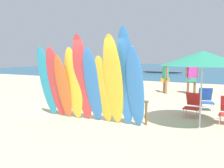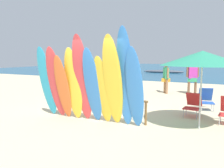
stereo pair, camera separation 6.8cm
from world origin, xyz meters
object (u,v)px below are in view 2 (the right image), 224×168
object	(u,v)px
surfboard_rack	(95,101)
beach_umbrella	(202,58)
surfboard_blue_8	(125,78)
beachgoer_photographing	(193,75)
surfboard_yellow_6	(103,90)
surfboard_yellow_7	(113,82)
surfboard_orange_2	(63,87)
surfboard_red_4	(82,79)
distant_boat	(164,72)
beachgoer_by_water	(123,78)
surfboard_blue_5	(92,86)
surfboard_red_1	(56,83)
surfboard_blue_9	(135,88)
surfboard_yellow_3	(73,84)
surfboard_teal_0	(47,82)
beach_chair_blue	(206,98)
beachgoer_strolling	(166,76)
beach_chair_red	(193,104)

from	to	relation	value
surfboard_rack	beach_umbrella	world-z (taller)	beach_umbrella
surfboard_blue_8	beachgoer_photographing	world-z (taller)	surfboard_blue_8
surfboard_yellow_6	surfboard_yellow_7	world-z (taller)	surfboard_yellow_7
surfboard_orange_2	surfboard_blue_8	xyz separation A→B (m)	(2.11, 0.09, 0.39)
surfboard_red_4	distant_boat	size ratio (longest dim) A/B	0.56
surfboard_yellow_7	beachgoer_by_water	bearing A→B (deg)	105.39
surfboard_rack	surfboard_blue_5	distance (m)	0.76
surfboard_red_1	surfboard_blue_9	distance (m)	2.70
surfboard_yellow_3	surfboard_yellow_7	world-z (taller)	surfboard_yellow_7
surfboard_red_1	surfboard_blue_8	distance (m)	2.41
surfboard_red_1	beachgoer_by_water	world-z (taller)	surfboard_red_1
surfboard_teal_0	beach_chair_blue	size ratio (longest dim) A/B	2.92
beachgoer_strolling	beach_chair_blue	bearing A→B (deg)	-176.89
beach_umbrella	distant_boat	bearing A→B (deg)	105.86
beachgoer_strolling	distant_boat	world-z (taller)	beachgoer_strolling
beachgoer_photographing	surfboard_blue_8	bearing A→B (deg)	-122.08
surfboard_orange_2	surfboard_yellow_6	bearing A→B (deg)	0.32
surfboard_red_1	surfboard_yellow_7	size ratio (longest dim) A/B	0.89
surfboard_teal_0	surfboard_yellow_3	size ratio (longest dim) A/B	1.03
surfboard_yellow_6	beachgoer_strolling	size ratio (longest dim) A/B	1.28
surfboard_rack	surfboard_yellow_3	xyz separation A→B (m)	(-0.53, -0.45, 0.56)
surfboard_blue_5	beach_umbrella	xyz separation A→B (m)	(2.98, 0.82, 0.83)
surfboard_yellow_6	surfboard_yellow_7	bearing A→B (deg)	-10.27
surfboard_blue_9	distant_boat	distance (m)	21.93
beach_chair_red	distant_boat	bearing A→B (deg)	111.35
distant_boat	beach_umbrella	bearing A→B (deg)	-74.14
surfboard_teal_0	surfboard_red_1	world-z (taller)	surfboard_teal_0
beach_chair_red	surfboard_red_1	bearing A→B (deg)	-145.74
surfboard_orange_2	surfboard_yellow_3	bearing A→B (deg)	8.82
surfboard_blue_8	beach_chair_blue	xyz separation A→B (m)	(1.94, 3.34, -0.99)
distant_boat	surfboard_blue_5	bearing A→B (deg)	-82.32
surfboard_teal_0	surfboard_blue_8	xyz separation A→B (m)	(2.80, 0.05, 0.25)
surfboard_teal_0	beach_chair_blue	xyz separation A→B (m)	(4.75, 3.39, -0.74)
surfboard_red_1	surfboard_orange_2	bearing A→B (deg)	-9.81
surfboard_yellow_3	surfboard_blue_9	bearing A→B (deg)	-0.16
beachgoer_by_water	beachgoer_strolling	size ratio (longest dim) A/B	0.90
surfboard_red_4	surfboard_yellow_6	world-z (taller)	surfboard_red_4
surfboard_rack	beach_chair_blue	distance (m)	4.32
beach_chair_blue	surfboard_teal_0	bearing A→B (deg)	-157.85
distant_boat	surfboard_red_1	bearing A→B (deg)	-85.91
surfboard_yellow_3	beach_chair_blue	bearing A→B (deg)	42.28
surfboard_red_1	beach_umbrella	size ratio (longest dim) A/B	1.06
surfboard_blue_9	distant_boat	size ratio (longest dim) A/B	0.48
beach_chair_blue	surfboard_red_4	bearing A→B (deg)	-147.90
surfboard_red_1	beach_umbrella	distance (m)	4.49
surfboard_blue_5	beach_umbrella	size ratio (longest dim) A/B	1.03
surfboard_blue_5	surfboard_blue_8	world-z (taller)	surfboard_blue_8
beachgoer_strolling	surfboard_blue_9	bearing A→B (deg)	152.87
surfboard_red_4	beachgoer_strolling	bearing A→B (deg)	77.21
beachgoer_by_water	surfboard_blue_9	bearing A→B (deg)	-168.61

